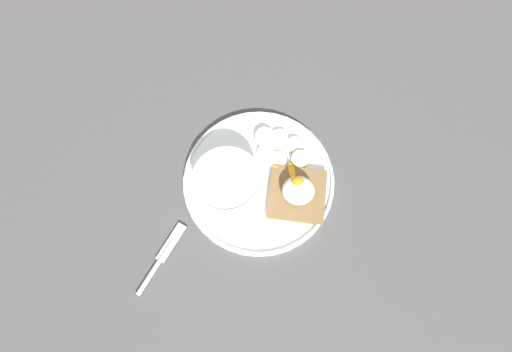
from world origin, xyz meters
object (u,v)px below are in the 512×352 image
toast_slice (294,194)px  banana_slice_left (275,161)px  oatmeal_bowl (224,183)px  knife (158,259)px  banana_slice_back (262,138)px  banana_slice_outer (297,159)px  banana_slice_right (263,153)px  banana_slice_inner (277,138)px  poached_egg (295,189)px  banana_slice_front (292,145)px

toast_slice → banana_slice_left: (-3.32, 6.09, -0.12)cm
oatmeal_bowl → toast_slice: (11.81, -1.07, -2.16)cm
knife → banana_slice_back: bearing=52.1°
banana_slice_back → knife: bearing=-127.9°
banana_slice_back → banana_slice_outer: banana_slice_outer is taller
oatmeal_bowl → banana_slice_outer: bearing=23.4°
banana_slice_left → knife: (-19.19, -17.30, -1.24)cm
banana_slice_back → banana_slice_right: 2.95cm
banana_slice_right → banana_slice_outer: bearing=-10.2°
banana_slice_inner → banana_slice_outer: size_ratio=1.04×
banana_slice_left → banana_slice_outer: (3.87, 0.34, 0.17)cm
poached_egg → toast_slice: bearing=-76.8°
oatmeal_bowl → toast_slice: size_ratio=1.08×
knife → banana_slice_front: bearing=42.6°
banana_slice_back → knife: (-16.85, -21.63, -1.35)cm
poached_egg → banana_slice_left: poached_egg is taller
banana_slice_inner → toast_slice: bearing=-74.1°
oatmeal_bowl → banana_slice_inner: bearing=47.3°
oatmeal_bowl → banana_slice_inner: oatmeal_bowl is taller
banana_slice_right → banana_slice_left: bearing=-34.1°
banana_slice_outer → banana_slice_front: bearing=107.2°
banana_slice_front → banana_slice_back: (-5.35, 1.21, 0.20)cm
banana_slice_left → knife: banana_slice_left is taller
toast_slice → banana_slice_right: same height
banana_slice_front → banana_slice_right: banana_slice_right is taller
oatmeal_bowl → banana_slice_left: size_ratio=2.91×
poached_egg → banana_slice_left: (-3.28, 5.91, -2.50)cm
banana_slice_front → toast_slice: bearing=-88.0°
toast_slice → banana_slice_left: same height
toast_slice → banana_slice_front: 9.22cm
poached_egg → knife: bearing=-153.1°
poached_egg → banana_slice_left: bearing=119.0°
knife → banana_slice_outer: bearing=37.4°
poached_egg → knife: size_ratio=0.66×
oatmeal_bowl → toast_slice: bearing=-5.2°
banana_slice_back → banana_slice_outer: 7.39cm
toast_slice → knife: size_ratio=0.87×
banana_slice_right → banana_slice_outer: banana_slice_outer is taller
poached_egg → knife: poached_egg is taller
banana_slice_inner → knife: size_ratio=0.34×
banana_slice_left → knife: bearing=-138.0°
banana_slice_front → banana_slice_right: size_ratio=0.82×
banana_slice_outer → banana_slice_inner: bearing=130.5°
banana_slice_back → banana_slice_inner: 2.66cm
banana_slice_right → banana_slice_inner: size_ratio=0.92×
oatmeal_bowl → poached_egg: size_ratio=1.42×
toast_slice → banana_slice_right: bearing=125.8°
banana_slice_left → banana_slice_back: size_ratio=0.82×
banana_slice_back → knife: 27.45cm
toast_slice → poached_egg: 2.38cm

